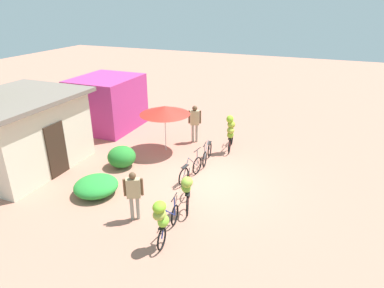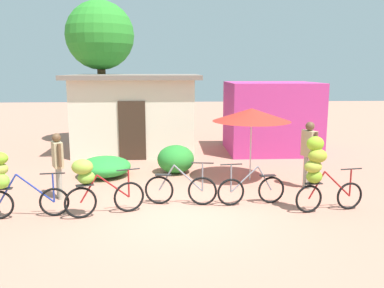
{
  "view_description": "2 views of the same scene",
  "coord_description": "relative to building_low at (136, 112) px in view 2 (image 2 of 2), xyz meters",
  "views": [
    {
      "loc": [
        -10.02,
        -3.5,
        6.1
      ],
      "look_at": [
        0.48,
        0.74,
        1.18
      ],
      "focal_mm": 31.46,
      "sensor_mm": 36.0,
      "label": 1
    },
    {
      "loc": [
        -0.22,
        -8.16,
        3.03
      ],
      "look_at": [
        0.31,
        1.6,
        1.22
      ],
      "focal_mm": 37.72,
      "sensor_mm": 36.0,
      "label": 2
    }
  ],
  "objects": [
    {
      "name": "tree_behind_building",
      "position": [
        -1.5,
        1.66,
        2.88
      ],
      "size": [
        2.72,
        2.72,
        5.73
      ],
      "color": "brown",
      "rests_on": "ground"
    },
    {
      "name": "bicycle_near_pile",
      "position": [
        -0.34,
        -7.02,
        -0.69
      ],
      "size": [
        1.6,
        0.62,
        1.24
      ],
      "color": "black",
      "rests_on": "ground"
    },
    {
      "name": "hedge_bush_front_left",
      "position": [
        -0.62,
        -3.8,
        -1.15
      ],
      "size": [
        1.5,
        1.47,
        0.57
      ],
      "primitive_type": "ellipsoid",
      "color": "#298D34",
      "rests_on": "ground"
    },
    {
      "name": "market_umbrella",
      "position": [
        3.48,
        -4.41,
        0.38
      ],
      "size": [
        2.12,
        2.12,
        2.0
      ],
      "color": "beige",
      "rests_on": "ground"
    },
    {
      "name": "bicycle_rightmost",
      "position": [
        4.41,
        -7.02,
        -0.47
      ],
      "size": [
        1.57,
        0.44,
        1.65
      ],
      "color": "black",
      "rests_on": "ground"
    },
    {
      "name": "bicycle_by_shop",
      "position": [
        3.1,
        -6.45,
        -1.09
      ],
      "size": [
        1.58,
        0.27,
        0.97
      ],
      "color": "black",
      "rests_on": "ground"
    },
    {
      "name": "hedge_bush_front_right",
      "position": [
        1.43,
        -3.49,
        -1.02
      ],
      "size": [
        1.09,
        1.09,
        0.83
      ],
      "primitive_type": "ellipsoid",
      "color": "#287F2C",
      "rests_on": "ground"
    },
    {
      "name": "person_vendor",
      "position": [
        -1.37,
        -5.76,
        -0.48
      ],
      "size": [
        0.36,
        0.53,
        1.57
      ],
      "color": "gray",
      "rests_on": "ground"
    },
    {
      "name": "bicycle_center_loaded",
      "position": [
        1.5,
        -6.38,
        -1.08
      ],
      "size": [
        1.64,
        0.28,
        1.0
      ],
      "color": "black",
      "rests_on": "ground"
    },
    {
      "name": "ground_plane",
      "position": [
        1.5,
        -6.98,
        -1.44
      ],
      "size": [
        60.0,
        60.0,
        0.0
      ],
      "primitive_type": "plane",
      "color": "#B0735F"
    },
    {
      "name": "bicycle_leftmost",
      "position": [
        -2.06,
        -7.05,
        -0.58
      ],
      "size": [
        1.7,
        0.43,
        1.4
      ],
      "color": "black",
      "rests_on": "ground"
    },
    {
      "name": "building_low",
      "position": [
        0.0,
        0.0,
        0.0
      ],
      "size": [
        4.71,
        3.86,
        2.84
      ],
      "color": "beige",
      "rests_on": "ground"
    },
    {
      "name": "shop_pink",
      "position": [
        5.01,
        -0.44,
        -0.16
      ],
      "size": [
        3.2,
        2.8,
        2.56
      ],
      "primitive_type": "cube",
      "color": "#B7337D",
      "rests_on": "ground"
    },
    {
      "name": "person_bystander",
      "position": [
        4.81,
        -5.23,
        -0.37
      ],
      "size": [
        0.33,
        0.55,
        1.73
      ],
      "color": "gray",
      "rests_on": "ground"
    }
  ]
}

